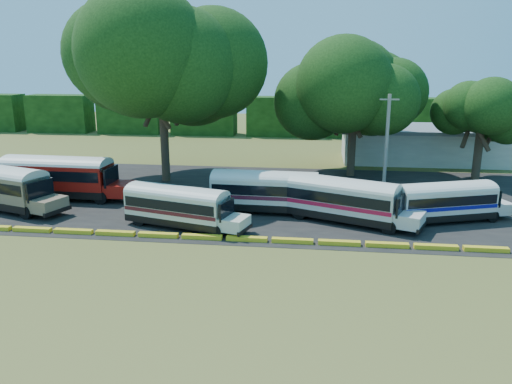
# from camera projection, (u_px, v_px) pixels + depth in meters

# --- Properties ---
(ground) EXTENTS (160.00, 160.00, 0.00)m
(ground) POSITION_uv_depth(u_px,v_px,m) (221.00, 245.00, 31.96)
(ground) COLOR #45511B
(ground) RESTS_ON ground
(asphalt_strip) EXTENTS (64.00, 24.00, 0.02)m
(asphalt_strip) POSITION_uv_depth(u_px,v_px,m) (259.00, 196.00, 43.35)
(asphalt_strip) COLOR black
(asphalt_strip) RESTS_ON ground
(curb) EXTENTS (53.70, 0.45, 0.30)m
(curb) POSITION_uv_depth(u_px,v_px,m) (224.00, 238.00, 32.88)
(curb) COLOR yellow
(curb) RESTS_ON ground
(terminal_building) EXTENTS (19.00, 9.00, 4.00)m
(terminal_building) POSITION_uv_depth(u_px,v_px,m) (422.00, 144.00, 58.06)
(terminal_building) COLOR silver
(terminal_building) RESTS_ON ground
(treeline_backdrop) EXTENTS (130.00, 4.00, 6.00)m
(treeline_backdrop) POSITION_uv_depth(u_px,v_px,m) (280.00, 116.00, 77.22)
(treeline_backdrop) COLOR black
(treeline_backdrop) RESTS_ON ground
(bus_beige) EXTENTS (10.94, 5.79, 3.50)m
(bus_beige) POSITION_uv_depth(u_px,v_px,m) (0.00, 184.00, 39.27)
(bus_beige) COLOR black
(bus_beige) RESTS_ON ground
(bus_red) EXTENTS (11.28, 3.17, 3.68)m
(bus_red) POSITION_uv_depth(u_px,v_px,m) (60.00, 175.00, 42.22)
(bus_red) COLOR black
(bus_red) RESTS_ON ground
(bus_cream_west) EXTENTS (9.32, 4.62, 2.98)m
(bus_cream_west) POSITION_uv_depth(u_px,v_px,m) (179.00, 204.00, 35.05)
(bus_cream_west) COLOR black
(bus_cream_west) RESTS_ON ground
(bus_cream_east) EXTENTS (10.08, 2.89, 3.28)m
(bus_cream_east) POSITION_uv_depth(u_px,v_px,m) (268.00, 189.00, 38.43)
(bus_cream_east) COLOR black
(bus_cream_east) RESTS_ON ground
(bus_white_red) EXTENTS (10.13, 6.08, 3.28)m
(bus_white_red) POSITION_uv_depth(u_px,v_px,m) (344.00, 198.00, 36.11)
(bus_white_red) COLOR black
(bus_white_red) RESTS_ON ground
(bus_white_blue) EXTENTS (9.18, 5.06, 2.95)m
(bus_white_blue) POSITION_uv_depth(u_px,v_px,m) (447.00, 200.00, 36.30)
(bus_white_blue) COLOR black
(bus_white_blue) RESTS_ON ground
(tree_west) EXTENTS (14.73, 14.73, 17.19)m
(tree_west) POSITION_uv_depth(u_px,v_px,m) (161.00, 57.00, 45.98)
(tree_west) COLOR #3B2D1D
(tree_west) RESTS_ON ground
(tree_center) EXTENTS (11.70, 11.70, 13.54)m
(tree_center) POSITION_uv_depth(u_px,v_px,m) (355.00, 84.00, 48.92)
(tree_center) COLOR #3B2D1D
(tree_center) RESTS_ON ground
(tree_east) EXTENTS (7.00, 7.00, 9.70)m
(tree_east) POSITION_uv_depth(u_px,v_px,m) (483.00, 108.00, 47.74)
(tree_east) COLOR #3B2D1D
(tree_east) RESTS_ON ground
(utility_pole) EXTENTS (1.60, 0.30, 8.77)m
(utility_pole) POSITION_uv_depth(u_px,v_px,m) (386.00, 145.00, 42.33)
(utility_pole) COLOR gray
(utility_pole) RESTS_ON ground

